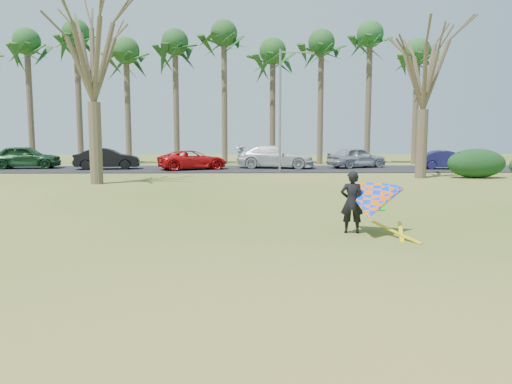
{
  "coord_description": "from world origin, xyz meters",
  "views": [
    {
      "loc": [
        -0.28,
        -10.96,
        2.65
      ],
      "look_at": [
        0.0,
        2.0,
        1.1
      ],
      "focal_mm": 35.0,
      "sensor_mm": 36.0,
      "label": 1
    }
  ],
  "objects_px": {
    "bare_tree_left": "(92,47)",
    "car_1": "(107,159)",
    "car_2": "(193,160)",
    "car_0": "(25,157)",
    "kite_flyer": "(369,203)",
    "car_3": "(275,157)",
    "car_5": "(447,160)",
    "car_4": "(357,157)",
    "streetlight": "(282,105)",
    "bare_tree_right": "(425,64)"
  },
  "relations": [
    {
      "from": "bare_tree_left",
      "to": "streetlight",
      "type": "bearing_deg",
      "value": 34.57
    },
    {
      "from": "bare_tree_left",
      "to": "car_5",
      "type": "xyz_separation_m",
      "value": [
        22.16,
        9.36,
        -6.19
      ]
    },
    {
      "from": "car_0",
      "to": "car_3",
      "type": "height_order",
      "value": "car_0"
    },
    {
      "from": "car_0",
      "to": "car_4",
      "type": "height_order",
      "value": "car_0"
    },
    {
      "from": "car_4",
      "to": "kite_flyer",
      "type": "relative_size",
      "value": 1.88
    },
    {
      "from": "bare_tree_left",
      "to": "car_4",
      "type": "bearing_deg",
      "value": 34.36
    },
    {
      "from": "car_3",
      "to": "car_5",
      "type": "relative_size",
      "value": 1.41
    },
    {
      "from": "bare_tree_left",
      "to": "streetlight",
      "type": "xyz_separation_m",
      "value": [
        10.16,
        7.0,
        -2.45
      ]
    },
    {
      "from": "car_2",
      "to": "car_5",
      "type": "distance_m",
      "value": 18.14
    },
    {
      "from": "bare_tree_left",
      "to": "car_3",
      "type": "relative_size",
      "value": 1.71
    },
    {
      "from": "streetlight",
      "to": "car_2",
      "type": "distance_m",
      "value": 7.56
    },
    {
      "from": "bare_tree_right",
      "to": "streetlight",
      "type": "relative_size",
      "value": 1.15
    },
    {
      "from": "kite_flyer",
      "to": "bare_tree_left",
      "type": "bearing_deg",
      "value": 129.58
    },
    {
      "from": "bare_tree_right",
      "to": "car_1",
      "type": "xyz_separation_m",
      "value": [
        -20.12,
        6.75,
        -5.76
      ]
    },
    {
      "from": "car_2",
      "to": "car_0",
      "type": "bearing_deg",
      "value": 59.98
    },
    {
      "from": "car_5",
      "to": "bare_tree_left",
      "type": "bearing_deg",
      "value": 120.52
    },
    {
      "from": "bare_tree_right",
      "to": "car_2",
      "type": "xyz_separation_m",
      "value": [
        -13.98,
        6.35,
        -5.83
      ]
    },
    {
      "from": "bare_tree_left",
      "to": "kite_flyer",
      "type": "height_order",
      "value": "bare_tree_left"
    },
    {
      "from": "bare_tree_left",
      "to": "car_0",
      "type": "height_order",
      "value": "bare_tree_left"
    },
    {
      "from": "bare_tree_left",
      "to": "car_2",
      "type": "height_order",
      "value": "bare_tree_left"
    },
    {
      "from": "car_1",
      "to": "kite_flyer",
      "type": "relative_size",
      "value": 1.88
    },
    {
      "from": "car_3",
      "to": "car_0",
      "type": "bearing_deg",
      "value": 100.45
    },
    {
      "from": "car_1",
      "to": "car_4",
      "type": "bearing_deg",
      "value": -94.93
    },
    {
      "from": "bare_tree_left",
      "to": "car_4",
      "type": "height_order",
      "value": "bare_tree_left"
    },
    {
      "from": "streetlight",
      "to": "car_4",
      "type": "bearing_deg",
      "value": 33.99
    },
    {
      "from": "streetlight",
      "to": "car_2",
      "type": "bearing_deg",
      "value": 159.11
    },
    {
      "from": "car_3",
      "to": "car_4",
      "type": "bearing_deg",
      "value": -76.67
    },
    {
      "from": "car_1",
      "to": "car_2",
      "type": "xyz_separation_m",
      "value": [
        6.13,
        -0.4,
        -0.07
      ]
    },
    {
      "from": "car_0",
      "to": "kite_flyer",
      "type": "xyz_separation_m",
      "value": [
        19.18,
        -23.82,
        -0.05
      ]
    },
    {
      "from": "car_3",
      "to": "car_4",
      "type": "distance_m",
      "value": 6.06
    },
    {
      "from": "car_0",
      "to": "car_4",
      "type": "xyz_separation_m",
      "value": [
        24.23,
        0.34,
        -0.06
      ]
    },
    {
      "from": "car_0",
      "to": "car_2",
      "type": "bearing_deg",
      "value": -103.35
    },
    {
      "from": "car_2",
      "to": "bare_tree_right",
      "type": "bearing_deg",
      "value": -138.61
    },
    {
      "from": "bare_tree_left",
      "to": "car_4",
      "type": "distance_m",
      "value": 20.3
    },
    {
      "from": "bare_tree_left",
      "to": "car_0",
      "type": "relative_size",
      "value": 1.99
    },
    {
      "from": "bare_tree_right",
      "to": "streetlight",
      "type": "height_order",
      "value": "bare_tree_right"
    },
    {
      "from": "bare_tree_left",
      "to": "kite_flyer",
      "type": "bearing_deg",
      "value": -50.42
    },
    {
      "from": "car_1",
      "to": "car_4",
      "type": "distance_m",
      "value": 18.14
    },
    {
      "from": "car_4",
      "to": "bare_tree_left",
      "type": "bearing_deg",
      "value": 99.8
    },
    {
      "from": "bare_tree_left",
      "to": "car_5",
      "type": "distance_m",
      "value": 24.84
    },
    {
      "from": "bare_tree_left",
      "to": "car_1",
      "type": "xyz_separation_m",
      "value": [
        -2.12,
        9.75,
        -6.11
      ]
    },
    {
      "from": "car_5",
      "to": "kite_flyer",
      "type": "height_order",
      "value": "kite_flyer"
    },
    {
      "from": "car_1",
      "to": "car_5",
      "type": "height_order",
      "value": "car_1"
    },
    {
      "from": "streetlight",
      "to": "kite_flyer",
      "type": "relative_size",
      "value": 3.35
    },
    {
      "from": "car_5",
      "to": "car_1",
      "type": "bearing_deg",
      "value": 96.71
    },
    {
      "from": "car_1",
      "to": "bare_tree_left",
      "type": "bearing_deg",
      "value": -176.43
    },
    {
      "from": "car_0",
      "to": "car_3",
      "type": "relative_size",
      "value": 0.86
    },
    {
      "from": "car_2",
      "to": "car_3",
      "type": "distance_m",
      "value": 6.06
    },
    {
      "from": "bare_tree_right",
      "to": "streetlight",
      "type": "xyz_separation_m",
      "value": [
        -7.84,
        4.0,
        -2.1
      ]
    },
    {
      "from": "streetlight",
      "to": "car_3",
      "type": "bearing_deg",
      "value": 93.54
    }
  ]
}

